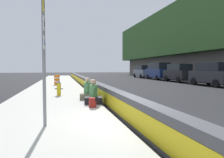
{
  "coord_description": "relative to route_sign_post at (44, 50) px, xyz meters",
  "views": [
    {
      "loc": [
        -5.99,
        2.17,
        1.75
      ],
      "look_at": [
        8.77,
        -1.48,
        0.94
      ],
      "focal_mm": 32.96,
      "sensor_mm": 36.0,
      "label": 1
    }
  ],
  "objects": [
    {
      "name": "parked_car_third",
      "position": [
        11.09,
        -14.72,
        -1.05
      ],
      "size": [
        4.85,
        2.16,
        2.28
      ],
      "color": "#28282D",
      "rests_on": "ground_plane"
    },
    {
      "name": "backpack",
      "position": [
        2.4,
        -1.67,
        -1.9
      ],
      "size": [
        0.32,
        0.28,
        0.4
      ],
      "color": "maroon",
      "rests_on": "sidewalk_strip"
    },
    {
      "name": "seated_person_foreground",
      "position": [
        3.29,
        -1.86,
        -1.75
      ],
      "size": [
        0.79,
        0.89,
        1.11
      ],
      "color": "black",
      "rests_on": "sidewalk_strip"
    },
    {
      "name": "parked_car_far",
      "position": [
        28.72,
        -14.69,
        -1.05
      ],
      "size": [
        4.82,
        2.1,
        2.28
      ],
      "color": "slate",
      "rests_on": "ground_plane"
    },
    {
      "name": "ground_plane",
      "position": [
        0.08,
        -2.62,
        -2.23
      ],
      "size": [
        160.0,
        160.0,
        0.0
      ],
      "primitive_type": "plane",
      "color": "#232326",
      "rests_on": "ground"
    },
    {
      "name": "parked_car_fourth",
      "position": [
        17.17,
        -14.82,
        -1.05
      ],
      "size": [
        4.85,
        2.17,
        2.28
      ],
      "color": "black",
      "rests_on": "ground_plane"
    },
    {
      "name": "fire_hydrant",
      "position": [
        6.61,
        -0.3,
        -1.65
      ],
      "size": [
        0.26,
        0.46,
        0.88
      ],
      "color": "gold",
      "rests_on": "sidewalk_strip"
    },
    {
      "name": "route_sign_post",
      "position": [
        0.0,
        0.0,
        0.0
      ],
      "size": [
        0.44,
        0.09,
        3.6
      ],
      "color": "gray",
      "rests_on": "sidewalk_strip"
    },
    {
      "name": "parked_car_midline",
      "position": [
        22.69,
        -14.74,
        -0.88
      ],
      "size": [
        5.13,
        2.16,
        2.56
      ],
      "color": "navy",
      "rests_on": "ground_plane"
    },
    {
      "name": "construction_barrel",
      "position": [
        14.85,
        -0.02,
        -1.61
      ],
      "size": [
        0.54,
        0.54,
        0.95
      ],
      "color": "orange",
      "rests_on": "sidewalk_strip"
    },
    {
      "name": "seated_person_middle",
      "position": [
        4.7,
        -1.76,
        -1.74
      ],
      "size": [
        0.75,
        0.86,
        1.12
      ],
      "color": "#706651",
      "rests_on": "sidewalk_strip"
    },
    {
      "name": "jersey_barrier",
      "position": [
        0.08,
        -2.62,
        -1.81
      ],
      "size": [
        76.0,
        0.45,
        0.85
      ],
      "color": "#47474C",
      "rests_on": "ground_plane"
    },
    {
      "name": "sidewalk_strip",
      "position": [
        0.08,
        0.03,
        -2.16
      ],
      "size": [
        80.0,
        4.4,
        0.14
      ],
      "primitive_type": "cube",
      "color": "#B5B2A8",
      "rests_on": "ground_plane"
    }
  ]
}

